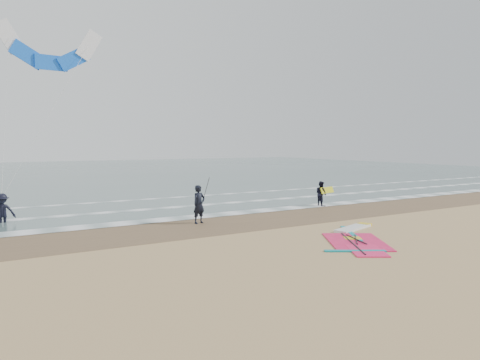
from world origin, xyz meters
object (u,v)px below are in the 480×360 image
person_walking (321,194)px  person_wading (2,205)px  windsurf_rig (357,238)px  person_standing (199,204)px  surf_kite (51,52)px

person_walking → person_wading: (-17.50, 3.34, 0.13)m
person_walking → windsurf_rig: bearing=149.4°
person_standing → person_walking: (9.08, 1.52, -0.16)m
windsurf_rig → person_wading: 16.95m
windsurf_rig → person_standing: 7.69m
windsurf_rig → person_wading: person_wading is taller
windsurf_rig → person_walking: size_ratio=3.35×
windsurf_rig → person_walking: (4.81, 7.85, 0.75)m
windsurf_rig → person_standing: bearing=124.0°
windsurf_rig → surf_kite: size_ratio=0.54×
person_wading → windsurf_rig: bearing=-36.5°
person_walking → surf_kite: (-14.57, 7.34, 8.53)m
person_standing → person_wading: size_ratio=1.03×
person_walking → surf_kite: size_ratio=0.16×
person_walking → person_wading: bearing=80.1°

